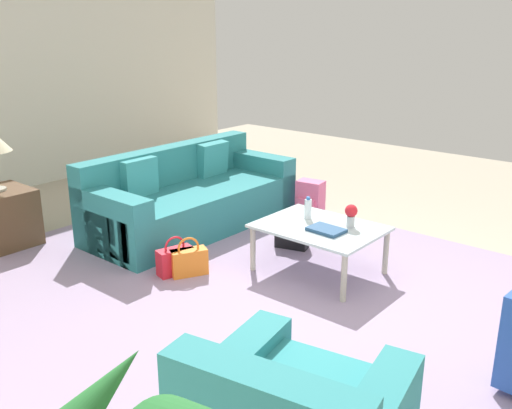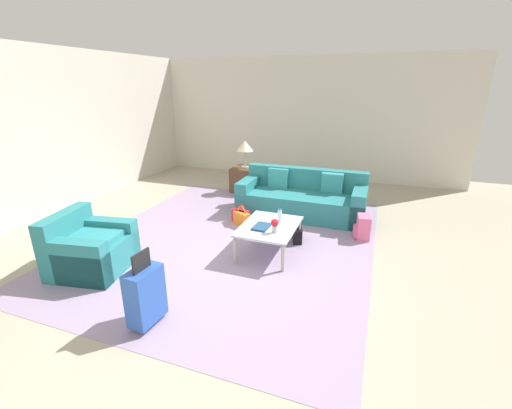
# 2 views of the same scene
# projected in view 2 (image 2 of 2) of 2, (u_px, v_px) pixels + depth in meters

# --- Properties ---
(ground_plane) EXTENTS (12.00, 12.00, 0.00)m
(ground_plane) POSITION_uv_depth(u_px,v_px,m) (228.00, 259.00, 5.01)
(ground_plane) COLOR #A89E89
(wall_back) EXTENTS (10.24, 0.12, 3.10)m
(wall_back) POSITION_uv_depth(u_px,v_px,m) (7.00, 138.00, 5.80)
(wall_back) COLOR beige
(wall_back) RESTS_ON ground
(wall_right) EXTENTS (0.12, 8.00, 3.10)m
(wall_right) POSITION_uv_depth(u_px,v_px,m) (306.00, 119.00, 8.97)
(wall_right) COLOR beige
(wall_right) RESTS_ON ground
(area_rug) EXTENTS (5.20, 4.40, 0.01)m
(area_rug) POSITION_uv_depth(u_px,v_px,m) (232.00, 240.00, 5.60)
(area_rug) COLOR #9984A3
(area_rug) RESTS_ON ground
(couch) EXTENTS (0.99, 2.37, 0.85)m
(couch) POSITION_uv_depth(u_px,v_px,m) (302.00, 199.00, 6.66)
(couch) COLOR teal
(couch) RESTS_ON ground
(armchair) EXTENTS (1.07, 1.04, 0.81)m
(armchair) POSITION_uv_depth(u_px,v_px,m) (88.00, 250.00, 4.64)
(armchair) COLOR teal
(armchair) RESTS_ON ground
(coffee_table) EXTENTS (1.05, 0.80, 0.44)m
(coffee_table) POSITION_uv_depth(u_px,v_px,m) (269.00, 228.00, 5.07)
(coffee_table) COLOR silver
(coffee_table) RESTS_ON ground
(water_bottle) EXTENTS (0.06, 0.06, 0.20)m
(water_bottle) POSITION_uv_depth(u_px,v_px,m) (280.00, 216.00, 5.17)
(water_bottle) COLOR silver
(water_bottle) RESTS_ON coffee_table
(coffee_table_book) EXTENTS (0.31, 0.22, 0.03)m
(coffee_table_book) POSITION_uv_depth(u_px,v_px,m) (262.00, 227.00, 4.97)
(coffee_table_book) COLOR navy
(coffee_table_book) RESTS_ON coffee_table
(flower_vase) EXTENTS (0.11, 0.11, 0.21)m
(flower_vase) POSITION_uv_depth(u_px,v_px,m) (275.00, 224.00, 4.77)
(flower_vase) COLOR #B2B7BC
(flower_vase) RESTS_ON coffee_table
(side_table) EXTENTS (0.58, 0.58, 0.57)m
(side_table) POSITION_uv_depth(u_px,v_px,m) (245.00, 179.00, 8.07)
(side_table) COLOR #513823
(side_table) RESTS_ON ground
(table_lamp) EXTENTS (0.38, 0.38, 0.62)m
(table_lamp) POSITION_uv_depth(u_px,v_px,m) (245.00, 146.00, 7.81)
(table_lamp) COLOR #ADA899
(table_lamp) RESTS_ON side_table
(suitcase_blue) EXTENTS (0.41, 0.25, 0.85)m
(suitcase_blue) POSITION_uv_depth(u_px,v_px,m) (145.00, 295.00, 3.53)
(suitcase_blue) COLOR #2851AD
(suitcase_blue) RESTS_ON ground
(handbag_orange) EXTENTS (0.27, 0.35, 0.36)m
(handbag_orange) POSITION_uv_depth(u_px,v_px,m) (242.00, 218.00, 6.16)
(handbag_orange) COLOR orange
(handbag_orange) RESTS_ON ground
(handbag_black) EXTENTS (0.35, 0.23, 0.36)m
(handbag_black) POSITION_uv_depth(u_px,v_px,m) (297.00, 234.00, 5.52)
(handbag_black) COLOR black
(handbag_black) RESTS_ON ground
(handbag_red) EXTENTS (0.22, 0.35, 0.36)m
(handbag_red) POSITION_uv_depth(u_px,v_px,m) (241.00, 216.00, 6.28)
(handbag_red) COLOR red
(handbag_red) RESTS_ON ground
(backpack_pink) EXTENTS (0.33, 0.29, 0.40)m
(backpack_pink) POSITION_uv_depth(u_px,v_px,m) (363.00, 227.00, 5.60)
(backpack_pink) COLOR pink
(backpack_pink) RESTS_ON ground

